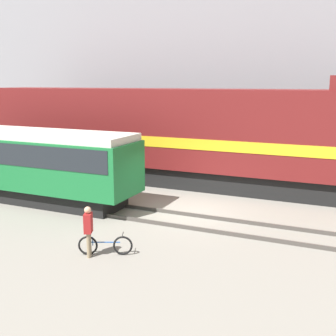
% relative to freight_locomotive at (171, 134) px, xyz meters
% --- Properties ---
extents(ground_plane, '(120.00, 120.00, 0.00)m').
position_rel_freight_locomotive_xyz_m(ground_plane, '(2.66, -4.49, -2.54)').
color(ground_plane, gray).
extents(track_near, '(60.00, 1.50, 0.14)m').
position_rel_freight_locomotive_xyz_m(track_near, '(2.66, -5.58, -2.47)').
color(track_near, '#47423D').
rests_on(track_near, ground).
extents(track_far, '(60.00, 1.51, 0.14)m').
position_rel_freight_locomotive_xyz_m(track_far, '(2.66, 0.00, -2.47)').
color(track_far, '#47423D').
rests_on(track_far, ground).
extents(building_backdrop, '(43.24, 6.00, 12.67)m').
position_rel_freight_locomotive_xyz_m(building_backdrop, '(2.66, 7.88, 3.80)').
color(building_backdrop, gray).
rests_on(building_backdrop, ground).
extents(freight_locomotive, '(21.38, 3.04, 5.45)m').
position_rel_freight_locomotive_xyz_m(freight_locomotive, '(0.00, 0.00, 0.00)').
color(freight_locomotive, black).
rests_on(freight_locomotive, ground).
extents(streetcar, '(11.24, 2.54, 3.13)m').
position_rel_freight_locomotive_xyz_m(streetcar, '(-4.90, -5.58, -0.75)').
color(streetcar, black).
rests_on(streetcar, ground).
extents(bicycle, '(1.55, 0.79, 0.66)m').
position_rel_freight_locomotive_xyz_m(bicycle, '(1.97, -9.44, -2.23)').
color(bicycle, black).
rests_on(bicycle, ground).
extents(person, '(0.35, 0.42, 1.58)m').
position_rel_freight_locomotive_xyz_m(person, '(1.59, -9.75, -1.59)').
color(person, '#8C7A5B').
rests_on(person, ground).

